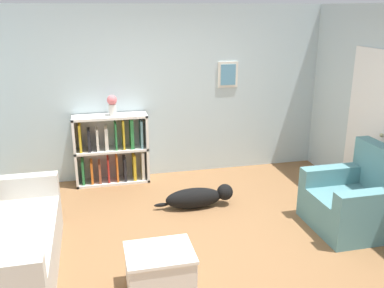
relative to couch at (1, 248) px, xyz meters
The scene contains 8 objects.
ground_plane 2.08m from the couch, ahead, with size 14.00×14.00×0.00m, color brown.
wall_back 3.32m from the couch, 49.88° to the left, with size 5.60×0.13×2.60m.
couch is the anchor object (origin of this frame).
bookshelf 2.53m from the couch, 61.43° to the left, with size 1.08×0.33×1.05m.
recliner_chair 3.96m from the couch, ahead, with size 0.92×0.96×0.99m.
coffee_table 1.58m from the couch, 21.37° to the right, with size 0.62×0.50×0.43m.
dog 2.49m from the couch, 25.07° to the left, with size 1.07×0.25×0.29m.
vase 2.67m from the couch, 60.51° to the left, with size 0.14×0.14×0.30m.
Camera 1 is at (-1.08, -4.15, 2.55)m, focal length 40.00 mm.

